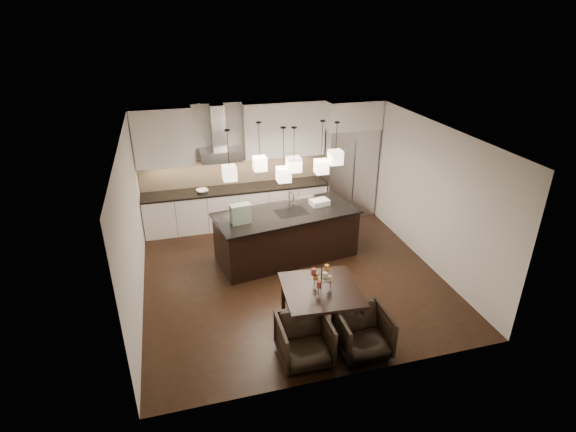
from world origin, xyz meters
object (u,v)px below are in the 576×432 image
object	(u,v)px
armchair_left	(304,340)
armchair_right	(363,333)
island_body	(287,236)
refrigerator	(348,172)
dining_table	(320,307)

from	to	relation	value
armchair_left	armchair_right	bearing A→B (deg)	-3.68
island_body	armchair_right	size ratio (longest dim) A/B	3.61
refrigerator	dining_table	bearing A→B (deg)	-117.33
dining_table	refrigerator	bearing A→B (deg)	67.05
refrigerator	armchair_left	size ratio (longest dim) A/B	2.83
armchair_left	island_body	bearing A→B (deg)	80.51
dining_table	island_body	bearing A→B (deg)	93.09
refrigerator	armchair_left	xyz separation A→B (m)	(-2.53, -4.65, -0.73)
armchair_left	armchair_right	size ratio (longest dim) A/B	1.00
dining_table	armchair_left	distance (m)	0.82
island_body	armchair_left	distance (m)	2.98
island_body	armchair_left	world-z (taller)	island_body
island_body	dining_table	xyz separation A→B (m)	(-0.05, -2.26, -0.13)
dining_table	armchair_right	xyz separation A→B (m)	(0.41, -0.74, -0.01)
refrigerator	dining_table	size ratio (longest dim) A/B	1.82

